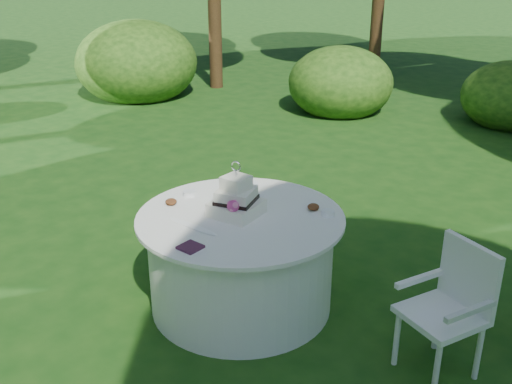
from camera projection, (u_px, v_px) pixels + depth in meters
ground at (241, 303)px, 4.75m from camera, size 80.00×80.00×0.00m
napkins at (190, 247)px, 3.97m from camera, size 0.14×0.14×0.02m
feather_plume at (193, 226)px, 4.27m from camera, size 0.48×0.07×0.01m
table at (241, 260)px, 4.60m from camera, size 1.56×1.56×0.77m
cake at (236, 201)px, 4.42m from camera, size 0.37×0.37×0.43m
chair at (452, 301)px, 3.84m from camera, size 0.59×0.59×0.91m
votives at (255, 197)px, 4.73m from camera, size 1.17×0.56×0.04m
petal_cups at (241, 204)px, 4.58m from camera, size 1.00×0.70×0.05m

